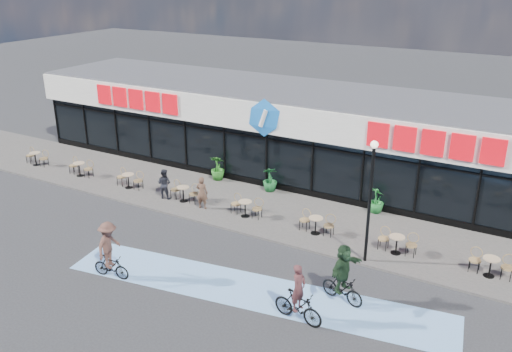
# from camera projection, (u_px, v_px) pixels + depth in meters

# --- Properties ---
(ground) EXTENTS (120.00, 120.00, 0.00)m
(ground) POSITION_uv_depth(u_px,v_px,m) (185.00, 246.00, 22.07)
(ground) COLOR #28282B
(ground) RESTS_ON ground
(sidewalk) EXTENTS (44.00, 5.00, 0.10)m
(sidewalk) POSITION_uv_depth(u_px,v_px,m) (242.00, 205.00, 25.71)
(sidewalk) COLOR #58534E
(sidewalk) RESTS_ON ground
(bike_lane) EXTENTS (14.17, 4.13, 0.01)m
(bike_lane) POSITION_uv_depth(u_px,v_px,m) (252.00, 291.00, 19.03)
(bike_lane) COLOR #79ACE6
(bike_lane) RESTS_ON ground
(building) EXTENTS (30.60, 6.57, 4.75)m
(building) POSITION_uv_depth(u_px,v_px,m) (292.00, 130.00, 29.29)
(building) COLOR black
(building) RESTS_ON ground
(lamp_post) EXTENTS (0.28, 0.28, 4.81)m
(lamp_post) POSITION_uv_depth(u_px,v_px,m) (371.00, 191.00, 19.75)
(lamp_post) COLOR black
(lamp_post) RESTS_ON sidewalk
(bistro_set_0) EXTENTS (1.54, 0.62, 0.90)m
(bistro_set_0) POSITION_uv_depth(u_px,v_px,m) (37.00, 157.00, 30.61)
(bistro_set_0) COLOR tan
(bistro_set_0) RESTS_ON sidewalk
(bistro_set_1) EXTENTS (1.54, 0.62, 0.90)m
(bistro_set_1) POSITION_uv_depth(u_px,v_px,m) (81.00, 167.00, 29.05)
(bistro_set_1) COLOR tan
(bistro_set_1) RESTS_ON sidewalk
(bistro_set_2) EXTENTS (1.54, 0.62, 0.90)m
(bistro_set_2) POSITION_uv_depth(u_px,v_px,m) (130.00, 179.00, 27.48)
(bistro_set_2) COLOR tan
(bistro_set_2) RESTS_ON sidewalk
(bistro_set_3) EXTENTS (1.54, 0.62, 0.90)m
(bistro_set_3) POSITION_uv_depth(u_px,v_px,m) (184.00, 192.00, 25.92)
(bistro_set_3) COLOR tan
(bistro_set_3) RESTS_ON sidewalk
(bistro_set_4) EXTENTS (1.54, 0.62, 0.90)m
(bistro_set_4) POSITION_uv_depth(u_px,v_px,m) (246.00, 206.00, 24.35)
(bistro_set_4) COLOR tan
(bistro_set_4) RESTS_ON sidewalk
(bistro_set_5) EXTENTS (1.54, 0.62, 0.90)m
(bistro_set_5) POSITION_uv_depth(u_px,v_px,m) (317.00, 223.00, 22.79)
(bistro_set_5) COLOR tan
(bistro_set_5) RESTS_ON sidewalk
(bistro_set_6) EXTENTS (1.54, 0.62, 0.90)m
(bistro_set_6) POSITION_uv_depth(u_px,v_px,m) (397.00, 242.00, 21.23)
(bistro_set_6) COLOR tan
(bistro_set_6) RESTS_ON sidewalk
(bistro_set_7) EXTENTS (1.54, 0.62, 0.90)m
(bistro_set_7) POSITION_uv_depth(u_px,v_px,m) (491.00, 264.00, 19.66)
(bistro_set_7) COLOR tan
(bistro_set_7) RESTS_ON sidewalk
(potted_plant_left) EXTENTS (0.88, 0.88, 1.31)m
(potted_plant_left) POSITION_uv_depth(u_px,v_px,m) (218.00, 168.00, 28.41)
(potted_plant_left) COLOR #22601B
(potted_plant_left) RESTS_ON sidewalk
(potted_plant_mid) EXTENTS (0.97, 0.97, 1.25)m
(potted_plant_mid) POSITION_uv_depth(u_px,v_px,m) (270.00, 179.00, 26.99)
(potted_plant_mid) COLOR #175224
(potted_plant_mid) RESTS_ON sidewalk
(potted_plant_right) EXTENTS (0.90, 0.90, 1.21)m
(potted_plant_right) POSITION_uv_depth(u_px,v_px,m) (377.00, 200.00, 24.64)
(potted_plant_right) COLOR #1D6829
(potted_plant_right) RESTS_ON sidewalk
(patron_left) EXTENTS (0.62, 0.46, 1.56)m
(patron_left) POSITION_uv_depth(u_px,v_px,m) (202.00, 193.00, 24.99)
(patron_left) COLOR brown
(patron_left) RESTS_ON sidewalk
(patron_right) EXTENTS (0.80, 0.67, 1.49)m
(patron_right) POSITION_uv_depth(u_px,v_px,m) (164.00, 184.00, 26.12)
(patron_right) COLOR black
(patron_right) RESTS_ON sidewalk
(cyclist_a) EXTENTS (1.83, 0.74, 2.04)m
(cyclist_a) POSITION_uv_depth(u_px,v_px,m) (298.00, 302.00, 17.16)
(cyclist_a) COLOR black
(cyclist_a) RESTS_ON ground
(cyclist_b) EXTENTS (1.70, 1.65, 2.14)m
(cyclist_b) POSITION_uv_depth(u_px,v_px,m) (343.00, 276.00, 18.08)
(cyclist_b) COLOR black
(cyclist_b) RESTS_ON ground
(cyclist_c) EXTENTS (1.51, 1.23, 2.23)m
(cyclist_c) POSITION_uv_depth(u_px,v_px,m) (109.00, 251.00, 19.47)
(cyclist_c) COLOR black
(cyclist_c) RESTS_ON ground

